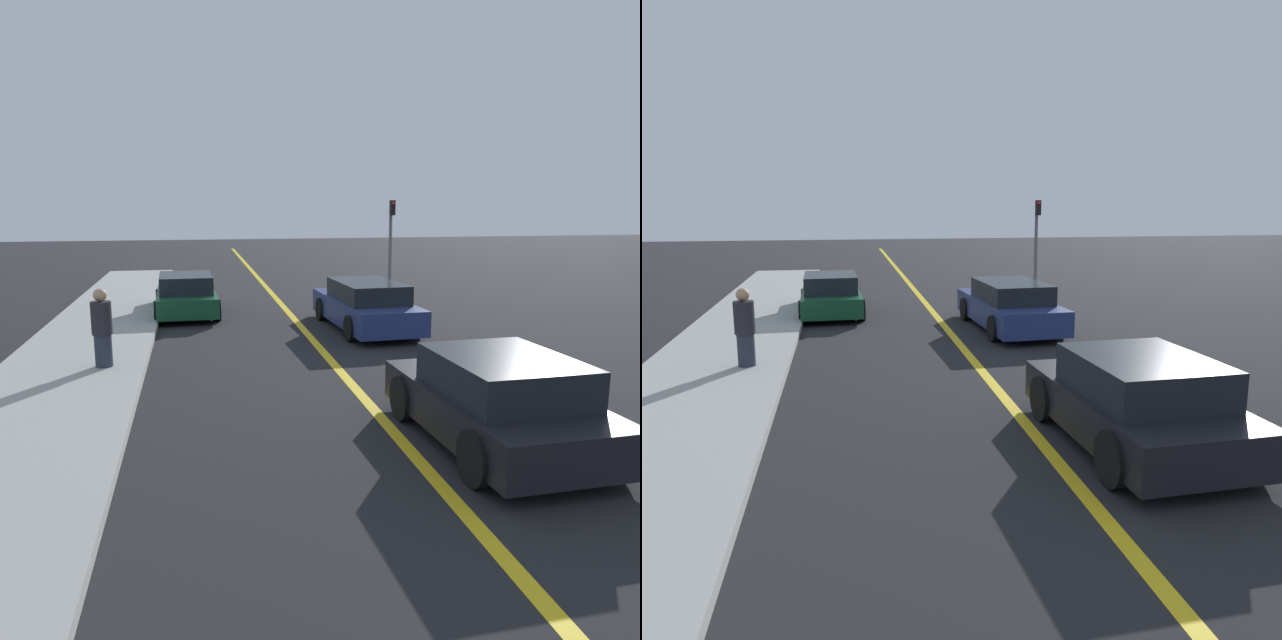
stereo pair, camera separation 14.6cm
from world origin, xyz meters
The scene contains 7 objects.
road_center_line centered at (0.00, 18.00, 0.00)m, with size 0.20×60.00×0.01m.
sidewalk_left centered at (-5.27, 16.13, 0.08)m, with size 2.88×32.26×0.15m.
car_near_right_lane centered at (1.25, 9.16, 0.63)m, with size 2.12×3.92×1.31m.
car_ahead_center centered at (1.65, 17.40, 0.63)m, with size 2.06×4.74×1.30m.
car_far_distant centered at (-3.07, 20.48, 0.60)m, with size 1.94×4.02×1.25m.
pedestrian_far_standing centered at (-4.62, 14.07, 0.92)m, with size 0.40×0.40×1.55m.
traffic_light centered at (4.44, 23.98, 2.14)m, with size 0.18×0.40×3.43m.
Camera 2 is at (-2.66, 1.50, 3.34)m, focal length 35.00 mm.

